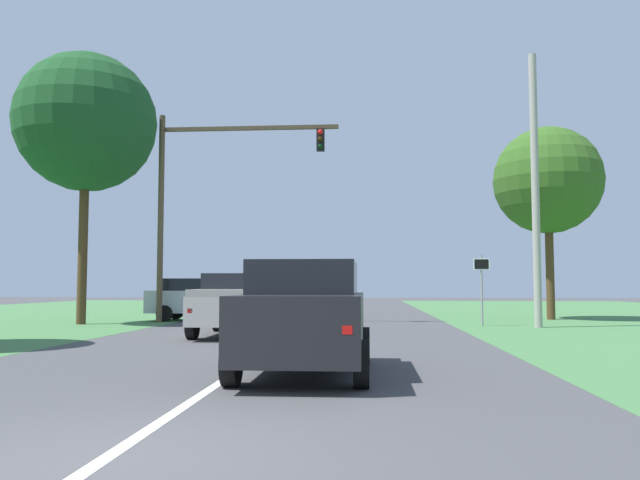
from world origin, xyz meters
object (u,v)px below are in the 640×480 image
Objects in this scene: traffic_light at (204,186)px; oak_tree_right at (548,181)px; extra_tree_1 at (86,123)px; red_suv_near at (306,314)px; pickup_truck_lead at (239,304)px; crossing_suv_far at (203,298)px; utility_pole_right at (535,189)px; keep_moving_sign at (482,280)px.

oak_tree_right is at bearing 12.45° from traffic_light.
traffic_light is 0.80× the size of extra_tree_1.
pickup_truck_lead is at bearing 109.21° from red_suv_near.
red_suv_near reaches higher than crossing_suv_far.
traffic_light is 0.86× the size of utility_pole_right.
crossing_suv_far is (-6.00, 15.99, -0.07)m from red_suv_near.
crossing_suv_far is at bearing 166.09° from keep_moving_sign.
extra_tree_1 is at bearing -166.04° from oak_tree_right.
traffic_light is 4.89m from crossing_suv_far.
crossing_suv_far is at bearing 104.08° from traffic_light.
keep_moving_sign is 7.48m from oak_tree_right.
traffic_light reaches higher than keep_moving_sign.
oak_tree_right is (11.95, 9.69, 5.22)m from pickup_truck_lead.
traffic_light is (-2.81, 6.44, 4.66)m from pickup_truck_lead.
utility_pole_right is (13.18, -3.49, 4.07)m from crossing_suv_far.
red_suv_near is at bearing -111.99° from keep_moving_sign.
utility_pole_right is (10.02, 4.37, 4.07)m from pickup_truck_lead.
oak_tree_right is 0.85× the size of utility_pole_right.
pickup_truck_lead is at bearing -68.05° from crossing_suv_far.
utility_pole_right is (12.83, -2.07, -0.59)m from traffic_light.
oak_tree_right reaches higher than keep_moving_sign.
extra_tree_1 reaches higher than pickup_truck_lead.
pickup_truck_lead is 1.10× the size of crossing_suv_far.
crossing_suv_far is (-0.36, 1.43, -4.66)m from traffic_light.
utility_pole_right is at bearing -109.96° from oak_tree_right.
traffic_light reaches higher than crossing_suv_far.
extra_tree_1 is (-10.04, 13.05, 6.92)m from red_suv_near.
keep_moving_sign is 0.56× the size of crossing_suv_far.
utility_pole_right reaches higher than pickup_truck_lead.
oak_tree_right is 19.82m from extra_tree_1.
pickup_truck_lead is 16.25m from oak_tree_right.
extra_tree_1 is (-4.40, -1.51, 2.33)m from traffic_light.
pickup_truck_lead is 0.61× the size of traffic_light.
extra_tree_1 is (-15.37, -0.13, 6.25)m from keep_moving_sign.
pickup_truck_lead reaches higher than crossing_suv_far.
extra_tree_1 is (-4.04, -2.93, 6.99)m from crossing_suv_far.
utility_pole_right is at bearing -20.37° from keep_moving_sign.
traffic_light reaches higher than pickup_truck_lead.
keep_moving_sign is 16.59m from extra_tree_1.
oak_tree_right reaches higher than crossing_suv_far.
utility_pole_right is at bearing -14.85° from crossing_suv_far.
oak_tree_right is 1.80× the size of crossing_suv_far.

